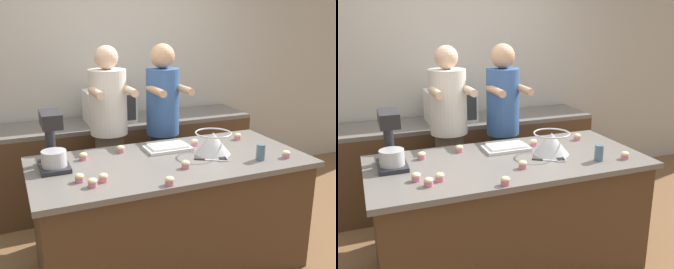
{
  "view_description": "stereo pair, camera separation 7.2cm",
  "coord_description": "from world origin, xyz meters",
  "views": [
    {
      "loc": [
        -1.09,
        -2.53,
        1.88
      ],
      "look_at": [
        0.0,
        0.05,
        1.07
      ],
      "focal_mm": 42.0,
      "sensor_mm": 36.0,
      "label": 1
    },
    {
      "loc": [
        -1.02,
        -2.56,
        1.88
      ],
      "look_at": [
        0.0,
        0.05,
        1.07
      ],
      "focal_mm": 42.0,
      "sensor_mm": 36.0,
      "label": 2
    }
  ],
  "objects": [
    {
      "name": "person_left",
      "position": [
        -0.26,
        0.76,
        0.89
      ],
      "size": [
        0.34,
        0.5,
        1.69
      ],
      "color": "brown",
      "rests_on": "ground_plane"
    },
    {
      "name": "stand_mixer",
      "position": [
        -0.82,
        0.15,
        1.07
      ],
      "size": [
        0.2,
        0.3,
        0.41
      ],
      "color": "#232328",
      "rests_on": "island_counter"
    },
    {
      "name": "cupcake_2",
      "position": [
        -0.56,
        -0.22,
        0.92
      ],
      "size": [
        0.06,
        0.06,
        0.06
      ],
      "color": "#D17084",
      "rests_on": "island_counter"
    },
    {
      "name": "back_wall",
      "position": [
        0.0,
        1.67,
        1.35
      ],
      "size": [
        10.0,
        0.06,
        2.7
      ],
      "color": "#B2ADA3",
      "rests_on": "ground_plane"
    },
    {
      "name": "cupcake_7",
      "position": [
        -0.19,
        -0.44,
        0.92
      ],
      "size": [
        0.06,
        0.06,
        0.06
      ],
      "color": "#D17084",
      "rests_on": "island_counter"
    },
    {
      "name": "knife",
      "position": [
        0.24,
        -0.12,
        0.89
      ],
      "size": [
        0.2,
        0.13,
        0.01
      ],
      "color": "#BCBCC1",
      "rests_on": "island_counter"
    },
    {
      "name": "cupcake_9",
      "position": [
        -0.6,
        0.24,
        0.92
      ],
      "size": [
        0.06,
        0.06,
        0.06
      ],
      "color": "#D17084",
      "rests_on": "island_counter"
    },
    {
      "name": "island_counter",
      "position": [
        0.0,
        0.0,
        0.45
      ],
      "size": [
        2.05,
        0.97,
        0.89
      ],
      "color": "#4C331E",
      "rests_on": "ground_plane"
    },
    {
      "name": "ground_plane",
      "position": [
        0.0,
        0.0,
        0.0
      ],
      "size": [
        16.0,
        16.0,
        0.0
      ],
      "primitive_type": "plane",
      "color": "brown"
    },
    {
      "name": "baking_tray",
      "position": [
        0.07,
        0.22,
        0.91
      ],
      "size": [
        0.36,
        0.22,
        0.04
      ],
      "color": "silver",
      "rests_on": "island_counter"
    },
    {
      "name": "cupcake_5",
      "position": [
        0.02,
        -0.21,
        0.92
      ],
      "size": [
        0.06,
        0.06,
        0.06
      ],
      "color": "#D17084",
      "rests_on": "island_counter"
    },
    {
      "name": "cupcake_3",
      "position": [
        0.32,
        0.23,
        0.92
      ],
      "size": [
        0.06,
        0.06,
        0.06
      ],
      "color": "#D17084",
      "rests_on": "island_counter"
    },
    {
      "name": "cupcake_0",
      "position": [
        0.81,
        -0.3,
        0.92
      ],
      "size": [
        0.06,
        0.06,
        0.06
      ],
      "color": "#D17084",
      "rests_on": "island_counter"
    },
    {
      "name": "person_right",
      "position": [
        0.25,
        0.76,
        0.91
      ],
      "size": [
        0.32,
        0.49,
        1.69
      ],
      "color": "#33384C",
      "rests_on": "ground_plane"
    },
    {
      "name": "cupcake_1",
      "position": [
        -0.29,
        0.3,
        0.92
      ],
      "size": [
        0.06,
        0.06,
        0.06
      ],
      "color": "#D17084",
      "rests_on": "island_counter"
    },
    {
      "name": "microwave_oven",
      "position": [
        -0.11,
        1.32,
        1.05
      ],
      "size": [
        0.49,
        0.36,
        0.32
      ],
      "color": "silver",
      "rests_on": "back_counter"
    },
    {
      "name": "mixing_bowl",
      "position": [
        0.36,
        0.0,
        0.98
      ],
      "size": [
        0.28,
        0.28,
        0.17
      ],
      "color": "#BCBCC1",
      "rests_on": "island_counter"
    },
    {
      "name": "cupcake_8",
      "position": [
        -0.65,
        -0.28,
        0.92
      ],
      "size": [
        0.06,
        0.06,
        0.06
      ],
      "color": "#D17084",
      "rests_on": "island_counter"
    },
    {
      "name": "cupcake_6",
      "position": [
        -0.7,
        -0.16,
        0.92
      ],
      "size": [
        0.06,
        0.06,
        0.06
      ],
      "color": "#D17084",
      "rests_on": "island_counter"
    },
    {
      "name": "drinking_glass",
      "position": [
        0.61,
        -0.27,
        0.95
      ],
      "size": [
        0.07,
        0.07,
        0.12
      ],
      "color": "slate",
      "rests_on": "island_counter"
    },
    {
      "name": "back_counter",
      "position": [
        0.0,
        1.32,
        0.45
      ],
      "size": [
        2.8,
        0.6,
        0.89
      ],
      "color": "#4C331E",
      "rests_on": "ground_plane"
    },
    {
      "name": "cupcake_4",
      "position": [
        0.74,
        0.25,
        0.92
      ],
      "size": [
        0.06,
        0.06,
        0.06
      ],
      "color": "#D17084",
      "rests_on": "island_counter"
    },
    {
      "name": "cell_phone",
      "position": [
        0.36,
        -0.13,
        0.9
      ],
      "size": [
        0.11,
        0.16,
        0.01
      ],
      "color": "silver",
      "rests_on": "island_counter"
    }
  ]
}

